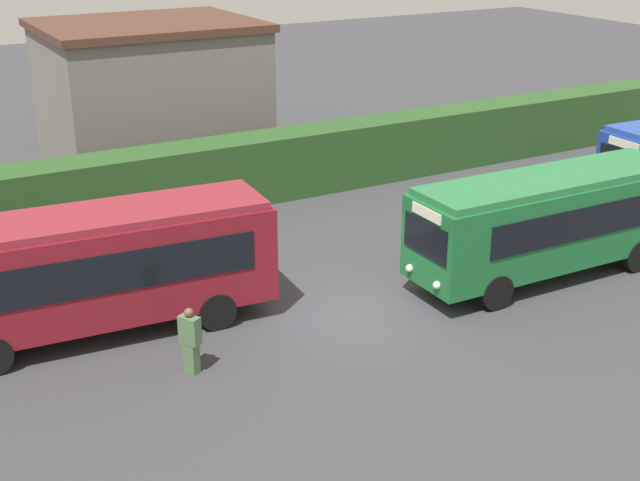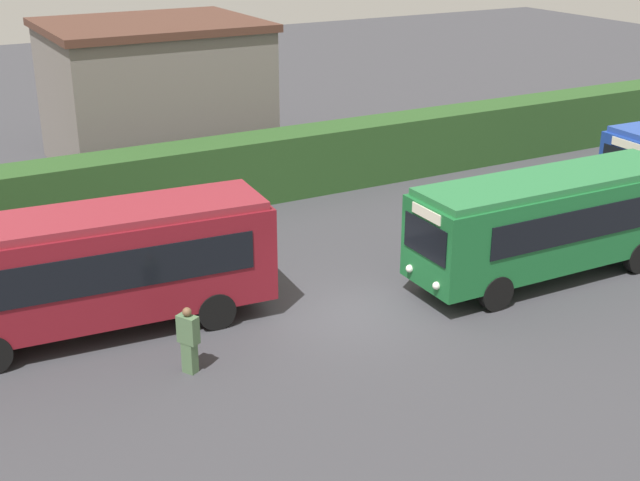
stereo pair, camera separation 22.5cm
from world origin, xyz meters
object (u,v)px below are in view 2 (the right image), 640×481
at_px(person_left, 189,339).
at_px(person_right, 633,147).
at_px(bus_green, 550,220).
at_px(bus_maroon, 95,265).

bearing_deg(person_left, person_right, -12.67).
height_order(bus_green, person_left, bus_green).
height_order(bus_maroon, bus_green, bus_maroon).
xyz_separation_m(bus_maroon, bus_green, (12.31, -2.88, -0.07)).
distance_m(bus_green, person_right, 12.16).
height_order(bus_maroon, person_right, bus_maroon).
bearing_deg(person_left, bus_green, -28.57).
distance_m(bus_maroon, person_right, 22.97).
relative_size(person_left, person_right, 0.87).
bearing_deg(bus_green, bus_maroon, -12.31).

